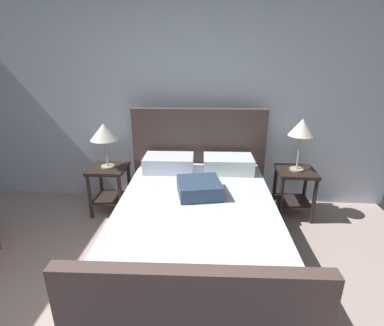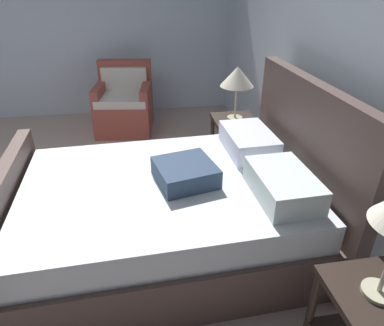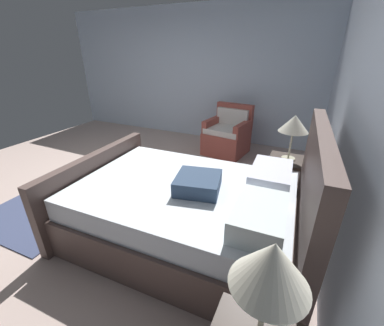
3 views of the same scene
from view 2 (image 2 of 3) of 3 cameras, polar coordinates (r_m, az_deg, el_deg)
wall_back at (r=2.99m, az=21.49°, el=15.39°), size 5.67×0.12×2.66m
wall_side_left at (r=5.59m, az=-26.14°, el=20.19°), size 0.12×5.89×2.66m
bed at (r=2.65m, az=-3.11°, el=-7.75°), size 1.71×2.33×1.29m
nightstand_right at (r=2.12m, az=27.18°, el=-22.17°), size 0.44×0.44×0.60m
nightstand_left at (r=3.73m, az=6.92°, el=4.52°), size 0.44×0.44×0.60m
table_lamp_left at (r=3.51m, az=7.54°, el=13.91°), size 0.34×0.34×0.54m
armchair at (r=4.86m, az=-11.14°, el=9.46°), size 0.83×0.82×0.90m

